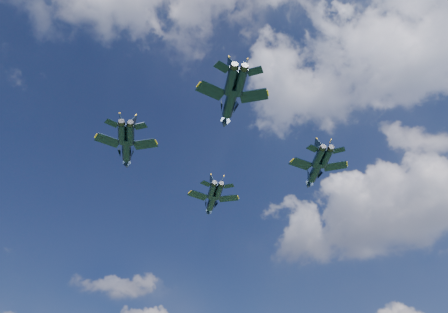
% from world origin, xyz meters
% --- Properties ---
extents(jet_lead, '(13.14, 13.05, 3.56)m').
position_xyz_m(jet_lead, '(-6.78, 7.55, 58.48)').
color(jet_lead, black).
extents(jet_left, '(13.14, 13.42, 3.61)m').
position_xyz_m(jet_left, '(-8.53, -17.61, 58.08)').
color(jet_left, black).
extents(jet_right, '(12.70, 13.82, 3.62)m').
position_xyz_m(jet_right, '(18.15, 8.46, 57.46)').
color(jet_right, black).
extents(jet_slot, '(13.17, 13.41, 3.62)m').
position_xyz_m(jet_slot, '(15.54, -18.29, 56.54)').
color(jet_slot, black).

